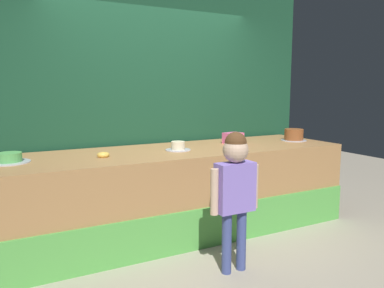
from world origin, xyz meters
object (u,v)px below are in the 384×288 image
at_px(cake_left, 9,158).
at_px(cake_center, 178,147).
at_px(pink_box, 233,138).
at_px(cake_right, 294,135).
at_px(donut, 103,155).
at_px(child_figure, 235,183).

relative_size(cake_left, cake_center, 1.32).
height_order(pink_box, cake_right, cake_right).
bearing_deg(donut, cake_center, 1.89).
xyz_separation_m(pink_box, cake_center, (-0.81, -0.16, -0.02)).
distance_m(donut, cake_right, 2.43).
height_order(child_figure, cake_left, child_figure).
height_order(pink_box, cake_left, pink_box).
bearing_deg(child_figure, donut, 129.90).
bearing_deg(child_figure, cake_left, 146.05).
distance_m(child_figure, cake_center, 1.04).
relative_size(child_figure, pink_box, 5.66).
distance_m(pink_box, cake_left, 2.43).
xyz_separation_m(donut, cake_left, (-0.81, 0.11, 0.02)).
bearing_deg(donut, cake_left, 172.55).
bearing_deg(cake_left, child_figure, -33.95).
bearing_deg(cake_center, child_figure, -88.31).
distance_m(donut, cake_center, 0.81).
xyz_separation_m(cake_center, cake_right, (1.62, 0.00, 0.03)).
distance_m(child_figure, donut, 1.32).
relative_size(child_figure, cake_right, 3.83).
bearing_deg(donut, child_figure, -50.10).
distance_m(pink_box, cake_right, 0.82).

